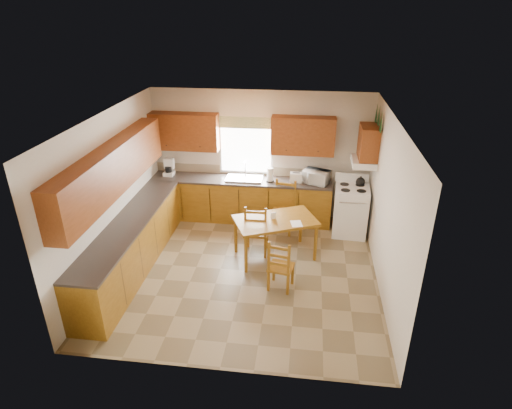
# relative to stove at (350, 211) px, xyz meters

# --- Properties ---
(floor) EXTENTS (4.50, 4.50, 0.00)m
(floor) POSITION_rel_stove_xyz_m (-1.88, -1.62, -0.49)
(floor) COLOR #877551
(floor) RESTS_ON ground
(ceiling) EXTENTS (4.50, 4.50, 0.00)m
(ceiling) POSITION_rel_stove_xyz_m (-1.88, -1.62, 2.21)
(ceiling) COLOR #9C5B24
(ceiling) RESTS_ON floor
(wall_left) EXTENTS (4.50, 4.50, 0.00)m
(wall_left) POSITION_rel_stove_xyz_m (-4.13, -1.62, 0.86)
(wall_left) COLOR beige
(wall_left) RESTS_ON floor
(wall_right) EXTENTS (4.50, 4.50, 0.00)m
(wall_right) POSITION_rel_stove_xyz_m (0.37, -1.62, 0.86)
(wall_right) COLOR beige
(wall_right) RESTS_ON floor
(wall_back) EXTENTS (4.50, 4.50, 0.00)m
(wall_back) POSITION_rel_stove_xyz_m (-1.88, 0.63, 0.86)
(wall_back) COLOR beige
(wall_back) RESTS_ON floor
(wall_front) EXTENTS (4.50, 4.50, 0.00)m
(wall_front) POSITION_rel_stove_xyz_m (-1.88, -3.87, 0.86)
(wall_front) COLOR beige
(wall_front) RESTS_ON floor
(lower_cab_back) EXTENTS (3.75, 0.60, 0.88)m
(lower_cab_back) POSITION_rel_stove_xyz_m (-2.25, 0.33, -0.05)
(lower_cab_back) COLOR #8B5B16
(lower_cab_back) RESTS_ON floor
(lower_cab_left) EXTENTS (0.60, 3.60, 0.88)m
(lower_cab_left) POSITION_rel_stove_xyz_m (-3.83, -1.77, -0.05)
(lower_cab_left) COLOR #8B5B16
(lower_cab_left) RESTS_ON floor
(counter_back) EXTENTS (3.75, 0.63, 0.04)m
(counter_back) POSITION_rel_stove_xyz_m (-2.25, 0.33, 0.41)
(counter_back) COLOR #3B322E
(counter_back) RESTS_ON lower_cab_back
(counter_left) EXTENTS (0.63, 3.60, 0.04)m
(counter_left) POSITION_rel_stove_xyz_m (-3.83, -1.77, 0.41)
(counter_left) COLOR #3B322E
(counter_left) RESTS_ON lower_cab_left
(backsplash) EXTENTS (3.75, 0.01, 0.18)m
(backsplash) POSITION_rel_stove_xyz_m (-2.25, 0.62, 0.52)
(backsplash) COLOR gray
(backsplash) RESTS_ON counter_back
(upper_cab_back_left) EXTENTS (1.41, 0.33, 0.75)m
(upper_cab_back_left) POSITION_rel_stove_xyz_m (-3.43, 0.47, 1.37)
(upper_cab_back_left) COLOR brown
(upper_cab_back_left) RESTS_ON wall_back
(upper_cab_back_right) EXTENTS (1.25, 0.33, 0.75)m
(upper_cab_back_right) POSITION_rel_stove_xyz_m (-1.02, 0.47, 1.37)
(upper_cab_back_right) COLOR brown
(upper_cab_back_right) RESTS_ON wall_back
(upper_cab_left) EXTENTS (0.33, 3.60, 0.75)m
(upper_cab_left) POSITION_rel_stove_xyz_m (-3.96, -1.77, 1.37)
(upper_cab_left) COLOR brown
(upper_cab_left) RESTS_ON wall_left
(upper_cab_stove) EXTENTS (0.33, 0.62, 0.62)m
(upper_cab_stove) POSITION_rel_stove_xyz_m (0.20, 0.03, 1.41)
(upper_cab_stove) COLOR brown
(upper_cab_stove) RESTS_ON wall_right
(range_hood) EXTENTS (0.44, 0.62, 0.12)m
(range_hood) POSITION_rel_stove_xyz_m (0.15, 0.03, 1.03)
(range_hood) COLOR white
(range_hood) RESTS_ON wall_right
(window_frame) EXTENTS (1.13, 0.02, 1.18)m
(window_frame) POSITION_rel_stove_xyz_m (-2.18, 0.60, 1.06)
(window_frame) COLOR white
(window_frame) RESTS_ON wall_back
(window_pane) EXTENTS (1.05, 0.01, 1.10)m
(window_pane) POSITION_rel_stove_xyz_m (-2.18, 0.60, 1.06)
(window_pane) COLOR white
(window_pane) RESTS_ON wall_back
(window_valance) EXTENTS (1.19, 0.01, 0.24)m
(window_valance) POSITION_rel_stove_xyz_m (-2.18, 0.57, 1.56)
(window_valance) COLOR #547A3A
(window_valance) RESTS_ON wall_back
(sink_basin) EXTENTS (0.75, 0.45, 0.04)m
(sink_basin) POSITION_rel_stove_xyz_m (-2.18, 0.33, 0.45)
(sink_basin) COLOR silver
(sink_basin) RESTS_ON counter_back
(pine_decal_a) EXTENTS (0.22, 0.22, 0.36)m
(pine_decal_a) POSITION_rel_stove_xyz_m (0.33, -0.29, 1.89)
(pine_decal_a) COLOR #1A4721
(pine_decal_a) RESTS_ON wall_right
(pine_decal_b) EXTENTS (0.22, 0.22, 0.36)m
(pine_decal_b) POSITION_rel_stove_xyz_m (0.33, 0.03, 1.93)
(pine_decal_b) COLOR #1A4721
(pine_decal_b) RESTS_ON wall_right
(pine_decal_c) EXTENTS (0.22, 0.22, 0.36)m
(pine_decal_c) POSITION_rel_stove_xyz_m (0.33, 0.35, 1.89)
(pine_decal_c) COLOR #1A4721
(pine_decal_c) RESTS_ON wall_right
(stove) EXTENTS (0.70, 0.72, 0.97)m
(stove) POSITION_rel_stove_xyz_m (0.00, 0.00, 0.00)
(stove) COLOR white
(stove) RESTS_ON floor
(coffeemaker) EXTENTS (0.30, 0.32, 0.38)m
(coffeemaker) POSITION_rel_stove_xyz_m (-3.80, 0.37, 0.62)
(coffeemaker) COLOR white
(coffeemaker) RESTS_ON counter_back
(paper_towel) EXTENTS (0.16, 0.16, 0.29)m
(paper_towel) POSITION_rel_stove_xyz_m (-1.64, 0.29, 0.58)
(paper_towel) COLOR white
(paper_towel) RESTS_ON counter_back
(toaster) EXTENTS (0.24, 0.15, 0.20)m
(toaster) POSITION_rel_stove_xyz_m (-1.12, 0.33, 0.53)
(toaster) COLOR white
(toaster) RESTS_ON counter_back
(microwave) EXTENTS (0.55, 0.48, 0.28)m
(microwave) POSITION_rel_stove_xyz_m (-0.71, 0.31, 0.57)
(microwave) COLOR white
(microwave) RESTS_ON counter_back
(dining_table) EXTENTS (1.62, 1.32, 0.76)m
(dining_table) POSITION_rel_stove_xyz_m (-1.41, -1.07, -0.11)
(dining_table) COLOR #8B5B16
(dining_table) RESTS_ON floor
(chair_near_left) EXTENTS (0.42, 0.40, 1.00)m
(chair_near_left) POSITION_rel_stove_xyz_m (-1.76, -0.99, 0.01)
(chair_near_left) COLOR #8B5B16
(chair_near_left) RESTS_ON floor
(chair_near_right) EXTENTS (0.45, 0.43, 0.91)m
(chair_near_right) POSITION_rel_stove_xyz_m (-1.24, -2.01, -0.03)
(chair_near_right) COLOR #8B5B16
(chair_near_right) RESTS_ON floor
(chair_far_left) EXTENTS (0.51, 0.50, 1.04)m
(chair_far_left) POSITION_rel_stove_xyz_m (-1.34, -0.10, 0.04)
(chair_far_left) COLOR #8B5B16
(chair_far_left) RESTS_ON floor
(chair_far_right) EXTENTS (0.48, 0.46, 1.03)m
(chair_far_right) POSITION_rel_stove_xyz_m (-0.73, 0.35, 0.03)
(chair_far_right) COLOR #8B5B16
(chair_far_right) RESTS_ON floor
(table_paper) EXTENTS (0.24, 0.28, 0.00)m
(table_paper) POSITION_rel_stove_xyz_m (-1.04, -1.18, 0.27)
(table_paper) COLOR white
(table_paper) RESTS_ON dining_table
(table_card) EXTENTS (0.09, 0.06, 0.12)m
(table_card) POSITION_rel_stove_xyz_m (-1.45, -1.05, 0.33)
(table_card) COLOR white
(table_card) RESTS_ON dining_table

